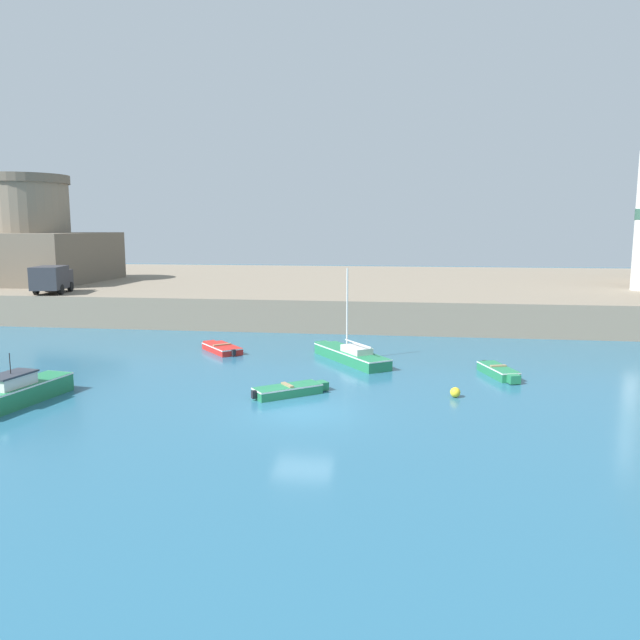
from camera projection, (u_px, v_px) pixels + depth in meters
The scene contains 10 objects.
ground_plane at pixel (303, 413), 26.15m from camera, with size 200.00×200.00×0.00m, color #28607F.
quay_seawall at pixel (366, 290), 64.42m from camera, with size 120.00×40.00×2.42m, color gray.
dinghy_green_0 at pixel (289, 390), 28.82m from camera, with size 3.40×2.93×0.54m.
dinghy_green_1 at pixel (499, 371), 32.46m from camera, with size 1.92×3.62×0.58m.
sailboat_green_2 at pixel (350, 354), 36.04m from camera, with size 5.02×6.37×5.38m.
motorboat_green_3 at pixel (14, 393), 27.15m from camera, with size 2.37×6.34×2.34m.
dinghy_red_4 at pixel (221, 348), 38.88m from camera, with size 3.31×3.62×0.50m.
mooring_buoy at pixel (455, 392), 28.47m from camera, with size 0.47×0.47×0.47m, color yellow.
fortress at pixel (29, 245), 60.10m from camera, with size 13.22×13.22×10.14m.
truck_on_quay at pixel (52, 278), 49.75m from camera, with size 2.93×4.64×2.20m.
Camera 1 is at (4.23, -24.93, 7.74)m, focal length 35.00 mm.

